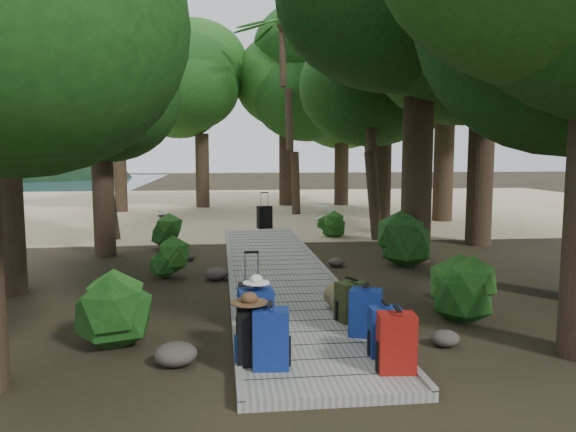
{
  "coord_description": "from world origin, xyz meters",
  "views": [
    {
      "loc": [
        -1.13,
        -10.12,
        2.48
      ],
      "look_at": [
        0.43,
        2.86,
        1.0
      ],
      "focal_mm": 35.0,
      "sensor_mm": 36.0,
      "label": 1
    }
  ],
  "objects": [
    {
      "name": "hat_white",
      "position": [
        -0.72,
        -3.45,
        0.96
      ],
      "size": [
        0.33,
        0.33,
        0.11
      ],
      "primitive_type": null,
      "color": "silver",
      "rests_on": "backpack_left_c"
    },
    {
      "name": "backpack_right_b",
      "position": [
        0.74,
        -3.97,
        0.44
      ],
      "size": [
        0.36,
        0.26,
        0.64
      ],
      "primitive_type": null,
      "rotation": [
        0.0,
        0.0,
        -0.03
      ],
      "color": "navy",
      "rests_on": "boardwalk"
    },
    {
      "name": "tree_back_c",
      "position": [
        4.56,
        15.93,
        4.79
      ],
      "size": [
        5.32,
        5.32,
        9.58
      ],
      "primitive_type": null,
      "color": "black",
      "rests_on": "ground"
    },
    {
      "name": "tree_right_d",
      "position": [
        5.78,
        4.19,
        4.86
      ],
      "size": [
        5.31,
        5.31,
        9.73
      ],
      "primitive_type": null,
      "color": "black",
      "rests_on": "ground"
    },
    {
      "name": "shrub_right_b",
      "position": [
        2.89,
        1.65,
        0.6
      ],
      "size": [
        1.32,
        1.32,
        1.19
      ],
      "primitive_type": null,
      "color": "#1C4414",
      "rests_on": "ground"
    },
    {
      "name": "backpack_left_b",
      "position": [
        -0.78,
        -4.04,
        0.47
      ],
      "size": [
        0.38,
        0.27,
        0.71
      ],
      "primitive_type": null,
      "rotation": [
        0.0,
        0.0,
        0.0
      ],
      "color": "black",
      "rests_on": "boardwalk"
    },
    {
      "name": "shrub_right_a",
      "position": [
        2.57,
        -2.34,
        0.49
      ],
      "size": [
        1.1,
        1.1,
        0.99
      ],
      "primitive_type": null,
      "color": "#1C4414",
      "rests_on": "ground"
    },
    {
      "name": "ground",
      "position": [
        0.0,
        0.0,
        0.0
      ],
      "size": [
        120.0,
        120.0,
        0.0
      ],
      "primitive_type": "plane",
      "color": "#312818",
      "rests_on": "ground"
    },
    {
      "name": "palm_left_a",
      "position": [
        -4.4,
        6.19,
        3.43
      ],
      "size": [
        4.31,
        4.31,
        6.86
      ],
      "primitive_type": null,
      "color": "#173F11",
      "rests_on": "ground"
    },
    {
      "name": "tree_right_e",
      "position": [
        3.9,
        7.05,
        4.29
      ],
      "size": [
        4.76,
        4.76,
        8.58
      ],
      "primitive_type": null,
      "color": "black",
      "rests_on": "ground"
    },
    {
      "name": "palm_right_b",
      "position": [
        4.7,
        10.67,
        4.29
      ],
      "size": [
        4.44,
        4.44,
        8.58
      ],
      "primitive_type": null,
      "color": "#173F11",
      "rests_on": "ground"
    },
    {
      "name": "shrub_left_c",
      "position": [
        -2.56,
        4.54,
        0.46
      ],
      "size": [
        1.02,
        1.02,
        0.92
      ],
      "primitive_type": null,
      "color": "#1C4414",
      "rests_on": "ground"
    },
    {
      "name": "rock_left_d",
      "position": [
        -1.91,
        2.8,
        0.09
      ],
      "size": [
        0.33,
        0.29,
        0.18
      ],
      "primitive_type": null,
      "color": "#4C473F",
      "rests_on": "ground"
    },
    {
      "name": "sand_beach",
      "position": [
        0.0,
        16.0,
        0.01
      ],
      "size": [
        40.0,
        22.0,
        0.02
      ],
      "primitive_type": "cube",
      "color": "tan",
      "rests_on": "ground"
    },
    {
      "name": "palm_right_a",
      "position": [
        3.4,
        5.47,
        3.77
      ],
      "size": [
        4.43,
        4.43,
        7.55
      ],
      "primitive_type": null,
      "color": "#173F11",
      "rests_on": "ground"
    },
    {
      "name": "backpack_left_a",
      "position": [
        -0.61,
        -4.19,
        0.49
      ],
      "size": [
        0.41,
        0.3,
        0.73
      ],
      "primitive_type": null,
      "rotation": [
        0.0,
        0.0,
        -0.08
      ],
      "color": "navy",
      "rests_on": "boardwalk"
    },
    {
      "name": "shrub_left_a",
      "position": [
        -2.56,
        -2.95,
        0.53
      ],
      "size": [
        1.17,
        1.17,
        1.05
      ],
      "primitive_type": null,
      "color": "#1C4414",
      "rests_on": "ground"
    },
    {
      "name": "hat_brown",
      "position": [
        -0.83,
        -4.06,
        0.89
      ],
      "size": [
        0.42,
        0.42,
        0.13
      ],
      "primitive_type": null,
      "color": "#51351E",
      "rests_on": "backpack_left_b"
    },
    {
      "name": "rock_right_b",
      "position": [
        2.77,
        -1.2,
        0.15
      ],
      "size": [
        0.53,
        0.48,
        0.29
      ],
      "primitive_type": null,
      "color": "#4C473F",
      "rests_on": "ground"
    },
    {
      "name": "tree_left_c",
      "position": [
        -3.91,
        3.68,
        3.62
      ],
      "size": [
        4.16,
        4.16,
        7.24
      ],
      "primitive_type": null,
      "color": "black",
      "rests_on": "ground"
    },
    {
      "name": "backpack_right_d",
      "position": [
        0.68,
        -2.57,
        0.42
      ],
      "size": [
        0.48,
        0.42,
        0.61
      ],
      "primitive_type": null,
      "rotation": [
        0.0,
        0.0,
        0.4
      ],
      "color": "#323E1A",
      "rests_on": "boardwalk"
    },
    {
      "name": "rock_right_c",
      "position": [
        1.36,
        1.73,
        0.1
      ],
      "size": [
        0.36,
        0.32,
        0.2
      ],
      "primitive_type": null,
      "color": "#4C473F",
      "rests_on": "ground"
    },
    {
      "name": "lone_suitcase_on_sand",
      "position": [
        0.29,
        8.05,
        0.38
      ],
      "size": [
        0.52,
        0.39,
        0.73
      ],
      "primitive_type": null,
      "rotation": [
        0.0,
        0.0,
        0.29
      ],
      "color": "black",
      "rests_on": "sand_beach"
    },
    {
      "name": "rock_right_a",
      "position": [
        1.71,
        -3.43,
        0.1
      ],
      "size": [
        0.38,
        0.34,
        0.21
      ],
      "primitive_type": null,
      "color": "#4C473F",
      "rests_on": "ground"
    },
    {
      "name": "backpack_left_c",
      "position": [
        -0.72,
        -3.44,
        0.51
      ],
      "size": [
        0.44,
        0.33,
        0.78
      ],
      "primitive_type": null,
      "rotation": [
        0.0,
        0.0,
        0.07
      ],
      "color": "navy",
      "rests_on": "boardwalk"
    },
    {
      "name": "suitcase_on_boardwalk",
      "position": [
        -0.72,
        -2.5,
        0.4
      ],
      "size": [
        0.37,
        0.22,
        0.55
      ],
      "primitive_type": null,
      "rotation": [
        0.0,
        0.0,
        0.06
      ],
      "color": "black",
      "rests_on": "boardwalk"
    },
    {
      "name": "palm_right_c",
      "position": [
        2.15,
        12.41,
        3.78
      ],
      "size": [
        4.75,
        4.75,
        7.56
      ],
      "primitive_type": null,
      "color": "#173F11",
      "rests_on": "ground"
    },
    {
      "name": "backpack_right_a",
      "position": [
        0.73,
        -4.46,
        0.48
      ],
      "size": [
        0.43,
        0.32,
        0.71
      ],
      "primitive_type": null,
      "rotation": [
        0.0,
        0.0,
        -0.11
      ],
      "color": "#941D06",
      "rests_on": "boardwalk"
    },
    {
      "name": "tree_right_c",
      "position": [
        3.28,
        2.12,
        4.88
      ],
      "size": [
        5.64,
        5.64,
        9.76
      ],
      "primitive_type": null,
      "color": "black",
      "rests_on": "ground"
    },
    {
      "name": "duffel_right_khaki",
      "position": [
        0.65,
        -2.06,
        0.3
      ],
      "size": [
        0.47,
        0.61,
        0.36
      ],
      "primitive_type": null,
      "rotation": [
        0.0,
        0.0,
        0.21
      ],
      "color": "brown",
      "rests_on": "boardwalk"
    },
    {
      "name": "shrub_right_c",
      "position": [
        2.07,
        5.94,
        0.37
      ],
      "size": [
        0.82,
        0.82,
        0.73
      ],
      "primitive_type": null,
      "color": "#1C4414",
      "rests_on": "ground"
    },
    {
      "name": "backpack_right_c",
      "position": [
        0.71,
        -3.25,
        0.46
      ],
      "size": [
        0.48,
        0.42,
        0.68
      ],
      "primitive_type": null,
      "rotation": [
        0.0,
        0.0,
        -0.4
      ],
      "color": "navy",
      "rests_on": "boardwalk"
    },
    {
      "name": "backpack_left_d",
      "position": [
        -0.66,
        -1.97,
        0.38
      ],
      "size": [
        0.38,
        0.31,
        0.52
      ],
      "primitive_type": null,
      "rotation": [
        0.0,
        0.0,
        -0.2
      ],
      "color": "navy",
      "rests_on": "boardwalk"
    },
    {
      "name": "rock_left_c",
      "position": [
        -1.23,
        0.74,
        0.12
      ],
      "size": [
        0.45,
        0.41,
        0.25
      ],
      "primitive_type": null,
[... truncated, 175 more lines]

